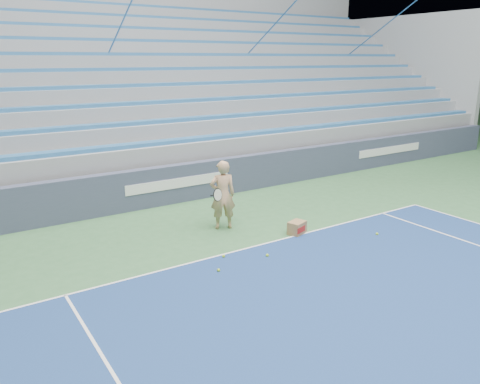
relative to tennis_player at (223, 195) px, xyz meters
name	(u,v)px	position (x,y,z in m)	size (l,w,h in m)	color
sponsor_barrier	(177,183)	(0.04, 2.60, -0.30)	(30.00, 0.32, 1.10)	#3A4159
bleachers	(108,104)	(0.04, 8.32, 1.51)	(31.00, 9.15, 7.30)	gray
tennis_player	(223,195)	(0.00, 0.00, 0.00)	(0.97, 0.92, 1.69)	tan
ball_box	(297,228)	(1.26, -1.29, -0.69)	(0.48, 0.43, 0.31)	olive
tennis_ball_0	(267,255)	(-0.12, -1.99, -0.81)	(0.07, 0.07, 0.07)	#A2D02A
tennis_ball_1	(219,270)	(-1.34, -2.04, -0.81)	(0.07, 0.07, 0.07)	#A2D02A
tennis_ball_2	(377,234)	(2.79, -2.40, -0.81)	(0.07, 0.07, 0.07)	#A2D02A
tennis_ball_3	(224,256)	(-0.91, -1.52, -0.81)	(0.07, 0.07, 0.07)	#A2D02A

